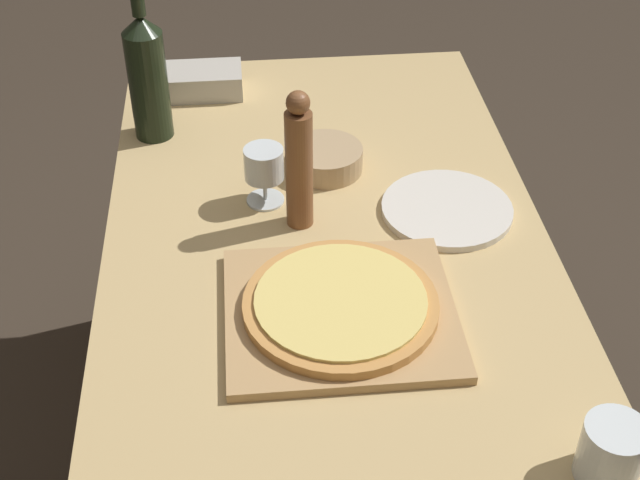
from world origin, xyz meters
The scene contains 10 objects.
dining_table centered at (0.00, 0.00, 0.66)m, with size 0.83×1.51×0.76m.
cutting_board centered at (0.00, -0.19, 0.77)m, with size 0.38×0.35×0.02m.
pizza centered at (0.00, -0.19, 0.79)m, with size 0.33×0.33×0.02m.
wine_bottle centered at (-0.34, 0.43, 0.90)m, with size 0.08×0.08×0.35m.
pepper_mill centered at (-0.05, 0.08, 0.89)m, with size 0.05×0.05×0.28m.
wine_glass centered at (-0.11, 0.16, 0.84)m, with size 0.08×0.08×0.12m.
small_bowl centered at (0.02, 0.26, 0.78)m, with size 0.15×0.15×0.05m.
drinking_tumbler centered at (0.33, -0.54, 0.80)m, with size 0.09×0.09×0.10m.
dinner_plate centered at (0.24, 0.09, 0.76)m, with size 0.25×0.25×0.01m.
food_container centered at (-0.23, 0.61, 0.79)m, with size 0.18×0.11×0.06m.
Camera 1 is at (-0.14, -1.27, 1.78)m, focal length 50.00 mm.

